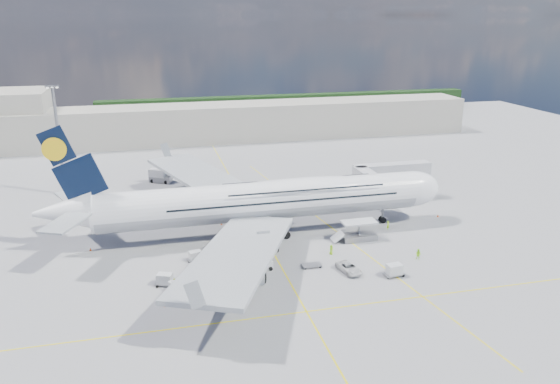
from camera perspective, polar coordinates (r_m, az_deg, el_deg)
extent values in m
plane|color=gray|center=(96.94, -0.60, -6.57)|extent=(300.00, 300.00, 0.00)
cube|color=yellow|center=(96.94, -0.60, -6.57)|extent=(0.25, 220.00, 0.01)
cube|color=yellow|center=(79.78, 2.78, -12.37)|extent=(120.00, 0.25, 0.01)
cube|color=yellow|center=(109.43, 5.35, -3.70)|extent=(14.16, 99.06, 0.01)
cylinder|color=white|center=(103.50, -1.88, -0.90)|extent=(62.00, 7.20, 7.20)
cylinder|color=#9EA0A5|center=(103.55, -1.88, -0.98)|extent=(60.76, 7.13, 7.13)
ellipsoid|color=white|center=(104.74, 2.39, 0.46)|extent=(36.00, 6.84, 3.76)
ellipsoid|color=white|center=(113.67, 13.58, 0.34)|extent=(11.52, 7.20, 7.20)
ellipsoid|color=black|center=(115.00, 15.04, 0.74)|extent=(3.84, 4.16, 1.44)
cone|color=white|center=(102.42, -21.71, -1.95)|extent=(10.00, 6.84, 6.84)
cube|color=black|center=(99.67, -21.16, 2.89)|extent=(11.02, 0.46, 14.61)
cylinder|color=yellow|center=(99.41, -22.52, 4.18)|extent=(4.00, 0.60, 4.00)
cube|color=#999EA3|center=(121.53, -7.55, 1.24)|extent=(25.49, 39.15, 3.35)
cube|color=#999EA3|center=(84.28, -4.37, -6.38)|extent=(25.49, 39.15, 3.35)
cylinder|color=#B7BABF|center=(115.79, -4.61, -0.75)|extent=(5.20, 3.50, 3.50)
cylinder|color=#B7BABF|center=(125.13, -7.44, 0.59)|extent=(5.20, 3.50, 3.50)
cylinder|color=#B7BABF|center=(92.82, -2.06, -5.58)|extent=(5.20, 3.50, 3.50)
cylinder|color=#B7BABF|center=(82.71, -3.63, -8.70)|extent=(5.20, 3.50, 3.50)
cylinder|color=gray|center=(112.58, 10.69, -2.11)|extent=(0.44, 0.44, 3.80)
cylinder|color=black|center=(113.11, 10.65, -2.85)|extent=(1.30, 0.90, 1.30)
cylinder|color=gray|center=(105.08, -1.86, -3.27)|extent=(0.56, 0.56, 3.80)
cylinder|color=black|center=(108.53, -2.21, -3.39)|extent=(1.50, 0.90, 1.50)
cube|color=#B7B7BC|center=(118.52, 9.14, 1.49)|extent=(3.00, 10.00, 2.60)
cube|color=#B7B7BC|center=(126.10, 11.62, 2.35)|extent=(18.00, 3.00, 2.60)
cylinder|color=gray|center=(122.94, 9.38, 0.35)|extent=(0.80, 0.80, 7.10)
cylinder|color=black|center=(123.91, 9.31, -1.01)|extent=(0.90, 0.80, 0.90)
cylinder|color=gray|center=(130.63, 14.70, 1.05)|extent=(1.00, 1.00, 7.10)
cube|color=gray|center=(131.55, 14.59, -0.26)|extent=(2.00, 2.00, 0.80)
cylinder|color=#B7B7BC|center=(115.18, 9.86, 0.97)|extent=(3.60, 3.60, 2.80)
cube|color=silver|center=(102.99, 8.28, -3.14)|extent=(6.50, 3.20, 0.35)
cube|color=gray|center=(104.09, 8.20, -4.65)|extent=(6.50, 3.20, 1.10)
cube|color=gray|center=(103.52, 8.24, -3.89)|extent=(0.22, 1.99, 3.00)
cylinder|color=black|center=(102.23, 7.09, -5.16)|extent=(0.70, 0.30, 0.70)
cube|color=silver|center=(102.49, 6.03, -4.66)|extent=(2.16, 2.60, 1.60)
cylinder|color=gray|center=(135.22, -22.07, 4.81)|extent=(0.70, 0.70, 25.00)
cube|color=gray|center=(133.19, -22.71, 10.12)|extent=(3.00, 0.40, 0.60)
cube|color=#B2AD9E|center=(185.16, -7.43, 7.17)|extent=(180.00, 16.00, 12.00)
cube|color=#193814|center=(236.51, 1.06, 9.17)|extent=(160.00, 6.00, 8.00)
cube|color=gray|center=(88.33, -11.92, -9.31)|extent=(3.49, 2.65, 0.19)
cylinder|color=black|center=(87.83, -12.72, -9.63)|extent=(0.46, 0.19, 0.46)
cylinder|color=black|center=(88.96, -11.13, -9.15)|extent=(0.46, 0.19, 0.46)
cube|color=silver|center=(87.96, -11.96, -8.83)|extent=(2.68, 2.26, 1.55)
cube|color=gray|center=(86.80, -7.86, -9.59)|extent=(3.41, 2.50, 0.18)
cylinder|color=black|center=(86.23, -8.63, -9.93)|extent=(0.45, 0.18, 0.45)
cylinder|color=black|center=(87.50, -7.09, -9.42)|extent=(0.45, 0.18, 0.45)
cube|color=gray|center=(95.71, -8.83, -6.92)|extent=(3.05, 2.11, 0.17)
cylinder|color=black|center=(95.19, -9.46, -7.18)|extent=(0.41, 0.17, 0.41)
cylinder|color=black|center=(96.35, -8.20, -6.80)|extent=(0.41, 0.17, 0.41)
cube|color=silver|center=(95.41, -8.85, -6.52)|extent=(2.31, 1.84, 1.39)
cube|color=gray|center=(86.29, -10.77, -9.96)|extent=(3.12, 2.54, 0.17)
cylinder|color=black|center=(85.83, -11.49, -10.25)|extent=(0.40, 0.17, 0.40)
cylinder|color=black|center=(86.87, -10.06, -9.80)|extent=(0.40, 0.17, 0.40)
cube|color=silver|center=(85.95, -10.80, -9.52)|extent=(2.42, 2.13, 1.38)
cube|color=gray|center=(91.17, 11.83, -8.39)|extent=(3.47, 2.13, 0.20)
cylinder|color=black|center=(90.18, 11.24, -8.76)|extent=(0.48, 0.20, 0.48)
cylinder|color=black|center=(92.30, 12.40, -8.18)|extent=(0.48, 0.20, 0.48)
cube|color=silver|center=(90.79, 11.87, -7.89)|extent=(2.59, 1.92, 1.65)
cube|color=gray|center=(92.48, 3.31, -7.62)|extent=(3.27, 1.80, 0.19)
cylinder|color=black|center=(91.64, 2.65, -7.95)|extent=(0.47, 0.19, 0.47)
cylinder|color=black|center=(93.45, 3.95, -7.44)|extent=(0.47, 0.19, 0.47)
cube|color=silver|center=(91.23, -1.70, -7.72)|extent=(3.21, 2.29, 1.36)
cube|color=black|center=(90.87, -1.71, -7.25)|extent=(1.41, 1.54, 0.52)
cylinder|color=black|center=(90.71, -2.27, -8.17)|extent=(0.67, 0.26, 0.67)
cylinder|color=black|center=(92.11, -1.13, -7.73)|extent=(0.67, 0.26, 0.67)
cube|color=gray|center=(124.79, -5.49, -0.52)|extent=(5.84, 3.19, 1.70)
cube|color=silver|center=(124.21, -5.78, 0.17)|extent=(4.45, 2.96, 1.87)
cube|color=silver|center=(124.85, -4.53, -0.11)|extent=(1.92, 2.24, 1.36)
cube|color=black|center=(124.89, -4.27, -0.02)|extent=(0.49, 1.69, 0.77)
cylinder|color=black|center=(124.26, -4.56, -0.76)|extent=(0.94, 0.30, 0.94)
cylinder|color=black|center=(125.59, -6.39, -0.61)|extent=(0.94, 0.30, 0.94)
cube|color=#EC4A0C|center=(124.39, -5.77, -0.09)|extent=(4.50, 3.01, 0.43)
cube|color=gray|center=(140.96, -12.35, 1.33)|extent=(5.99, 4.67, 1.75)
cube|color=silver|center=(140.49, -12.64, 1.96)|extent=(4.74, 4.00, 1.93)
cube|color=silver|center=(140.79, -11.48, 1.70)|extent=(2.38, 2.54, 1.40)
cube|color=black|center=(140.76, -11.23, 1.79)|extent=(0.99, 1.59, 0.79)
cylinder|color=black|center=(140.14, -11.53, 1.12)|extent=(0.97, 0.31, 0.97)
cylinder|color=black|center=(142.02, -13.13, 1.23)|extent=(0.97, 0.31, 0.97)
imported|color=silver|center=(91.14, 7.22, -7.88)|extent=(3.58, 5.83, 1.51)
imported|color=#B5FA1A|center=(109.63, 11.22, -3.44)|extent=(0.78, 0.73, 1.78)
imported|color=#A4FF1A|center=(97.63, 14.26, -6.34)|extent=(1.21, 1.23, 1.99)
imported|color=#D6EC18|center=(86.47, -10.96, -9.43)|extent=(0.54, 1.16, 1.93)
imported|color=#9FEB18|center=(97.12, 5.38, -6.02)|extent=(0.84, 1.03, 1.82)
imported|color=#BCF91A|center=(88.07, -2.51, -8.56)|extent=(1.32, 0.87, 1.91)
cone|color=#EC4A0C|center=(119.08, 16.17, -2.39)|extent=(0.43, 0.43, 0.55)
cube|color=#EC4A0C|center=(119.17, 16.16, -2.51)|extent=(0.37, 0.37, 0.03)
cone|color=#EC4A0C|center=(110.86, -6.14, -3.30)|extent=(0.38, 0.38, 0.48)
cube|color=#EC4A0C|center=(110.94, -6.13, -3.41)|extent=(0.33, 0.33, 0.03)
cone|color=#EC4A0C|center=(122.02, -10.64, -1.49)|extent=(0.38, 0.38, 0.49)
cube|color=#EC4A0C|center=(122.09, -10.64, -1.59)|extent=(0.33, 0.33, 0.03)
cone|color=#EC4A0C|center=(94.79, -2.11, -6.99)|extent=(0.45, 0.45, 0.57)
cube|color=#EC4A0C|center=(94.90, -2.11, -7.14)|extent=(0.39, 0.39, 0.03)
cone|color=#EC4A0C|center=(82.50, -11.96, -11.47)|extent=(0.42, 0.42, 0.53)
cube|color=#EC4A0C|center=(82.63, -11.95, -11.62)|extent=(0.36, 0.36, 0.03)
cone|color=#EC4A0C|center=(104.15, -19.20, -5.67)|extent=(0.45, 0.45, 0.57)
cube|color=#EC4A0C|center=(104.25, -19.18, -5.80)|extent=(0.39, 0.39, 0.03)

